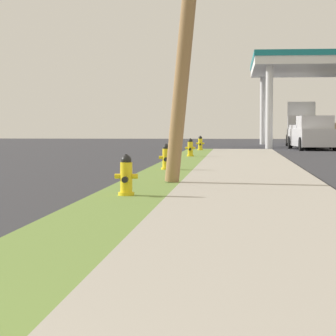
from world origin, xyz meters
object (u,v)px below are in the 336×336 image
Objects in this scene: fire_hydrant_third at (166,158)px; fire_hydrant_fourth at (190,148)px; fire_hydrant_fifth at (200,144)px; truck_white_at_far_bay at (301,125)px; fire_hydrant_second at (126,178)px; car_black_by_near_pump at (312,137)px; truck_navy_at_forecourt at (310,132)px; truck_silver_on_apron at (312,134)px.

fire_hydrant_third is 9.54m from fire_hydrant_fourth.
truck_white_at_far_bay reaches higher than fire_hydrant_fifth.
fire_hydrant_third is at bearing 90.25° from fire_hydrant_second.
car_black_by_near_pump is 0.69× the size of truck_white_at_far_bay.
truck_navy_at_forecourt is at bearing 69.79° from truck_white_at_far_bay.
truck_white_at_far_bay is at bearing 88.41° from truck_silver_on_apron.
fire_hydrant_third is 1.00× the size of fire_hydrant_fourth.
truck_navy_at_forecourt is (7.51, 18.63, 0.47)m from fire_hydrant_fifth.
fire_hydrant_third is at bearing -105.76° from truck_silver_on_apron.
fire_hydrant_fourth is at bearing -90.19° from fire_hydrant_fifth.
fire_hydrant_fifth is 0.11× the size of truck_white_at_far_bay.
fire_hydrant_third and fire_hydrant_fifth have the same top height.
fire_hydrant_fifth is 10.89m from car_black_by_near_pump.
truck_white_at_far_bay is (6.62, 24.31, 1.04)m from fire_hydrant_fourth.
fire_hydrant_third is 0.14× the size of truck_navy_at_forecourt.
fire_hydrant_fifth is 0.14× the size of truck_navy_at_forecourt.
car_black_by_near_pump is at bearing 75.51° from fire_hydrant_third.
fire_hydrant_fourth is 1.00× the size of fire_hydrant_fifth.
fire_hydrant_second and fire_hydrant_fifth have the same top height.
truck_silver_on_apron is at bearing 64.51° from fire_hydrant_fourth.
fire_hydrant_second is 45.19m from truck_navy_at_forecourt.
fire_hydrant_fourth is at bearing -105.70° from truck_navy_at_forecourt.
fire_hydrant_third is 37.16m from truck_navy_at_forecourt.
truck_navy_at_forecourt is (7.54, 26.82, 0.47)m from fire_hydrant_fourth.
fire_hydrant_fourth is at bearing 89.73° from fire_hydrant_second.
fire_hydrant_fourth is (0.08, 17.73, 0.00)m from fire_hydrant_second.
truck_navy_at_forecourt reaches higher than fire_hydrant_fourth.
car_black_by_near_pump reaches higher than fire_hydrant_third.
truck_silver_on_apron is (6.43, 22.78, 0.47)m from fire_hydrant_third.
truck_navy_at_forecourt reaches higher than fire_hydrant_third.
fire_hydrant_fourth is 0.16× the size of car_black_by_near_pump.
fire_hydrant_fifth is 0.16× the size of car_black_by_near_pump.
truck_navy_at_forecourt is at bearing 78.11° from fire_hydrant_third.
truck_silver_on_apron reaches higher than fire_hydrant_fourth.
fire_hydrant_fifth is at bearing -111.96° from truck_navy_at_forecourt.
fire_hydrant_third is at bearing -90.47° from fire_hydrant_fifth.
truck_white_at_far_bay is at bearing 80.95° from fire_hydrant_second.
car_black_by_near_pump is 0.82× the size of truck_navy_at_forecourt.
truck_white_at_far_bay is at bearing -110.21° from truck_navy_at_forecourt.
fire_hydrant_third is 23.67m from truck_silver_on_apron.
truck_silver_on_apron is (-0.38, -3.56, 0.19)m from car_black_by_near_pump.
truck_white_at_far_bay is (0.31, 11.08, 0.57)m from truck_silver_on_apron.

